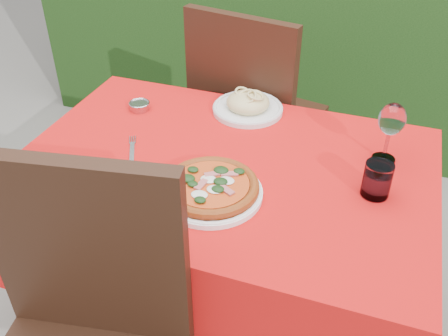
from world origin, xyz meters
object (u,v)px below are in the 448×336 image
(pasta_plate, at_px, (248,105))
(chair_far, at_px, (251,110))
(fork, at_px, (132,155))
(steel_ramekin, at_px, (140,106))
(water_glass, at_px, (377,181))
(pizza_plate, at_px, (211,188))
(wine_glass, at_px, (392,122))

(pasta_plate, bearing_deg, chair_far, 103.24)
(pasta_plate, xyz_separation_m, fork, (-0.26, -0.39, -0.02))
(steel_ramekin, bearing_deg, water_glass, -14.54)
(water_glass, xyz_separation_m, fork, (-0.73, -0.05, -0.04))
(pizza_plate, bearing_deg, pasta_plate, 95.22)
(pasta_plate, distance_m, water_glass, 0.58)
(wine_glass, bearing_deg, pizza_plate, -142.38)
(pizza_plate, distance_m, pasta_plate, 0.49)
(pasta_plate, relative_size, fork, 1.30)
(pizza_plate, xyz_separation_m, fork, (-0.30, 0.10, -0.02))
(chair_far, bearing_deg, pasta_plate, 114.20)
(water_glass, bearing_deg, steel_ramekin, 165.46)
(pizza_plate, xyz_separation_m, water_glass, (0.43, 0.16, 0.02))
(water_glass, relative_size, fork, 0.53)
(pasta_plate, bearing_deg, water_glass, -35.27)
(pizza_plate, bearing_deg, fork, 161.23)
(fork, distance_m, steel_ramekin, 0.30)
(pizza_plate, height_order, water_glass, water_glass)
(fork, bearing_deg, pasta_plate, 29.91)
(pizza_plate, height_order, steel_ramekin, pizza_plate)
(water_glass, bearing_deg, fork, -175.81)
(water_glass, relative_size, steel_ramekin, 1.49)
(chair_far, distance_m, water_glass, 0.85)
(water_glass, relative_size, wine_glass, 0.52)
(chair_far, bearing_deg, steel_ramekin, 64.22)
(chair_far, bearing_deg, fork, 85.37)
(chair_far, relative_size, fork, 5.33)
(chair_far, height_order, steel_ramekin, chair_far)
(pizza_plate, relative_size, pasta_plate, 1.24)
(chair_far, height_order, wine_glass, chair_far)
(chair_far, height_order, pizza_plate, chair_far)
(chair_far, bearing_deg, wine_glass, 152.29)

